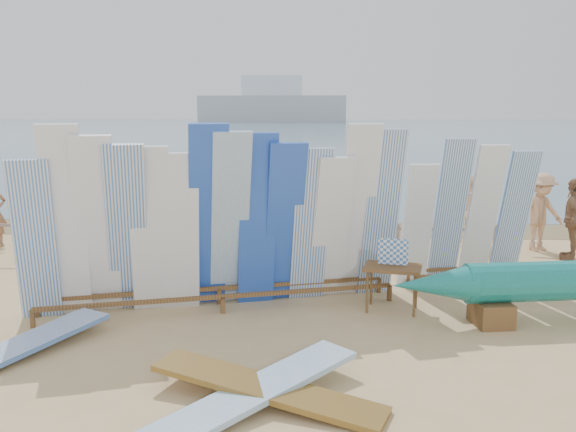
# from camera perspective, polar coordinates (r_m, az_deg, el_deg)

# --- Properties ---
(ground) EXTENTS (160.00, 160.00, 0.00)m
(ground) POSITION_cam_1_polar(r_m,az_deg,el_deg) (10.22, -10.75, -8.59)
(ground) COLOR tan
(ground) RESTS_ON ground
(ocean) EXTENTS (320.00, 240.00, 0.02)m
(ocean) POSITION_cam_1_polar(r_m,az_deg,el_deg) (137.48, 1.90, 8.40)
(ocean) COLOR slate
(ocean) RESTS_ON ground
(wet_sand_strip) EXTENTS (40.00, 2.60, 0.01)m
(wet_sand_strip) POSITION_cam_1_polar(r_m,az_deg,el_deg) (17.09, -5.12, -1.04)
(wet_sand_strip) COLOR olive
(wet_sand_strip) RESTS_ON ground
(distant_ship) EXTENTS (45.00, 8.00, 14.00)m
(distant_ship) POSITION_cam_1_polar(r_m,az_deg,el_deg) (189.98, -1.49, 10.37)
(distant_ship) COLOR #999EA3
(distant_ship) RESTS_ON ocean
(fence) EXTENTS (12.08, 0.08, 0.90)m
(fence) POSITION_cam_1_polar(r_m,az_deg,el_deg) (12.90, -7.73, -1.77)
(fence) COLOR #7C695E
(fence) RESTS_ON ground
(main_surfboard_rack) EXTENTS (6.09, 2.36, 3.03)m
(main_surfboard_rack) POSITION_cam_1_polar(r_m,az_deg,el_deg) (9.82, -6.38, -0.99)
(main_surfboard_rack) COLOR brown
(main_surfboard_rack) RESTS_ON ground
(side_surfboard_rack) EXTENTS (2.50, 1.15, 2.74)m
(side_surfboard_rack) POSITION_cam_1_polar(r_m,az_deg,el_deg) (11.62, 16.42, -0.29)
(side_surfboard_rack) COLOR brown
(side_surfboard_rack) RESTS_ON ground
(vendor_table) EXTENTS (1.01, 0.81, 1.19)m
(vendor_table) POSITION_cam_1_polar(r_m,az_deg,el_deg) (10.02, 9.72, -6.55)
(vendor_table) COLOR brown
(vendor_table) RESTS_ON ground
(flat_board_e) EXTENTS (1.80, 2.63, 0.27)m
(flat_board_e) POSITION_cam_1_polar(r_m,az_deg,el_deg) (8.93, -24.09, -12.05)
(flat_board_e) COLOR white
(flat_board_e) RESTS_ON ground
(flat_board_b) EXTENTS (2.28, 2.32, 0.31)m
(flat_board_b) POSITION_cam_1_polar(r_m,az_deg,el_deg) (7.04, -2.92, -17.16)
(flat_board_b) COLOR #81ABCF
(flat_board_b) RESTS_ON ground
(flat_board_c) EXTENTS (2.73, 1.44, 0.31)m
(flat_board_c) POSITION_cam_1_polar(r_m,az_deg,el_deg) (7.09, -1.95, -16.94)
(flat_board_c) COLOR olive
(flat_board_c) RESTS_ON ground
(beach_chair_left) EXTENTS (0.69, 0.70, 0.87)m
(beach_chair_left) POSITION_cam_1_polar(r_m,az_deg,el_deg) (13.93, -8.07, -2.50)
(beach_chair_left) COLOR #AF2212
(beach_chair_left) RESTS_ON ground
(beach_chair_right) EXTENTS (0.59, 0.61, 0.87)m
(beach_chair_right) POSITION_cam_1_polar(r_m,az_deg,el_deg) (13.88, -4.66, -2.48)
(beach_chair_right) COLOR #AF2212
(beach_chair_right) RESTS_ON ground
(stroller) EXTENTS (0.66, 0.87, 1.11)m
(stroller) POSITION_cam_1_polar(r_m,az_deg,el_deg) (13.29, -2.67, -2.17)
(stroller) COLOR #AF2212
(stroller) RESTS_ON ground
(beachgoer_8) EXTENTS (0.90, 0.87, 1.74)m
(beachgoer_8) POSITION_cam_1_polar(r_m,az_deg,el_deg) (14.30, 17.12, -0.00)
(beachgoer_8) COLOR beige
(beachgoer_8) RESTS_ON ground
(beachgoer_extra_0) EXTENTS (1.26, 0.86, 1.81)m
(beachgoer_extra_0) POSITION_cam_1_polar(r_m,az_deg,el_deg) (15.16, 22.56, 0.34)
(beachgoer_extra_0) COLOR tan
(beachgoer_extra_0) RESTS_ON ground
(beachgoer_3) EXTENTS (1.14, 1.18, 1.80)m
(beachgoer_3) POSITION_cam_1_polar(r_m,az_deg,el_deg) (15.32, -16.31, 0.75)
(beachgoer_3) COLOR tan
(beachgoer_3) RESTS_ON ground
(beachgoer_6) EXTENTS (0.85, 0.84, 1.65)m
(beachgoer_6) POSITION_cam_1_polar(r_m,az_deg,el_deg) (13.31, -2.37, -0.48)
(beachgoer_6) COLOR tan
(beachgoer_6) RESTS_ON ground
(beachgoer_10) EXTENTS (0.79, 1.13, 1.78)m
(beachgoer_10) POSITION_cam_1_polar(r_m,az_deg,el_deg) (14.57, 25.10, -0.26)
(beachgoer_10) COLOR #8C6042
(beachgoer_10) RESTS_ON ground
(beachgoer_5) EXTENTS (1.22, 1.59, 1.67)m
(beachgoer_5) POSITION_cam_1_polar(r_m,az_deg,el_deg) (16.38, -3.23, 1.48)
(beachgoer_5) COLOR beige
(beachgoer_5) RESTS_ON ground
(beachgoer_2) EXTENTS (0.85, 0.43, 1.73)m
(beachgoer_2) POSITION_cam_1_polar(r_m,az_deg,el_deg) (15.22, -15.45, 0.62)
(beachgoer_2) COLOR beige
(beachgoer_2) RESTS_ON ground
(beachgoer_4) EXTENTS (1.05, 0.92, 1.69)m
(beachgoer_4) POSITION_cam_1_polar(r_m,az_deg,el_deg) (15.22, -13.36, 0.62)
(beachgoer_4) COLOR #8C6042
(beachgoer_4) RESTS_ON ground
(beachgoer_9) EXTENTS (1.15, 0.61, 1.69)m
(beachgoer_9) POSITION_cam_1_polar(r_m,az_deg,el_deg) (15.59, 16.22, 0.71)
(beachgoer_9) COLOR tan
(beachgoer_9) RESTS_ON ground
(beachgoer_7) EXTENTS (0.48, 0.66, 1.62)m
(beachgoer_7) POSITION_cam_1_polar(r_m,az_deg,el_deg) (15.54, 2.85, 0.92)
(beachgoer_7) COLOR #8C6042
(beachgoer_7) RESTS_ON ground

